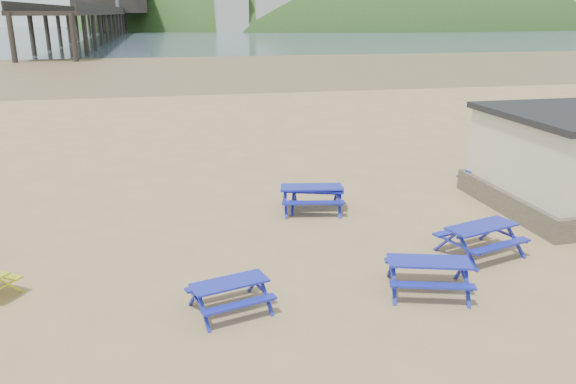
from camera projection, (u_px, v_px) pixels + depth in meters
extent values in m
plane|color=tan|center=(298.00, 243.00, 15.54)|extent=(400.00, 400.00, 0.00)
plane|color=brown|center=(191.00, 66.00, 66.70)|extent=(400.00, 400.00, 0.00)
plane|color=#445561|center=(171.00, 33.00, 173.68)|extent=(400.00, 400.00, 0.00)
cube|color=#1A2B9E|center=(312.00, 187.00, 17.81)|extent=(2.04, 1.07, 0.05)
cube|color=#1A2B9E|center=(310.00, 190.00, 18.52)|extent=(1.96, 0.59, 0.05)
cube|color=#1A2B9E|center=(313.00, 203.00, 17.29)|extent=(1.96, 0.59, 0.05)
cube|color=#1A2B9E|center=(317.00, 189.00, 17.91)|extent=(1.84, 1.18, 0.05)
cube|color=#1A2B9E|center=(318.00, 192.00, 18.53)|extent=(1.70, 0.77, 0.05)
cube|color=#1A2B9E|center=(316.00, 203.00, 17.45)|extent=(1.70, 0.77, 0.05)
cube|color=#1A2B9E|center=(489.00, 170.00, 20.08)|extent=(1.89, 1.23, 0.05)
cube|color=#1A2B9E|center=(475.00, 173.00, 20.64)|extent=(1.74, 0.82, 0.05)
cube|color=#1A2B9E|center=(502.00, 181.00, 19.69)|extent=(1.74, 0.82, 0.05)
cube|color=#1A2B9E|center=(230.00, 283.00, 11.80)|extent=(1.72, 1.02, 0.04)
cube|color=#1A2B9E|center=(221.00, 283.00, 12.33)|extent=(1.62, 0.63, 0.04)
cube|color=#1A2B9E|center=(240.00, 305.00, 11.42)|extent=(1.62, 0.63, 0.04)
cube|color=#1A2B9E|center=(429.00, 262.00, 12.59)|extent=(1.96, 1.21, 0.05)
cube|color=#1A2B9E|center=(424.00, 262.00, 13.26)|extent=(1.83, 0.77, 0.05)
cube|color=#1A2B9E|center=(433.00, 286.00, 12.10)|extent=(1.83, 0.77, 0.05)
cube|color=#1A2B9E|center=(482.00, 226.00, 14.55)|extent=(2.07, 1.26, 0.05)
cube|color=#1A2B9E|center=(463.00, 229.00, 15.18)|extent=(1.93, 0.79, 0.05)
cube|color=#1A2B9E|center=(500.00, 246.00, 14.10)|extent=(1.93, 0.79, 0.05)
cube|color=black|center=(110.00, 13.00, 172.83)|extent=(9.00, 220.00, 0.60)
cube|color=black|center=(112.00, 0.00, 181.85)|extent=(22.00, 30.00, 8.00)
ellipsoid|color=#2D4C1E|center=(375.00, 50.00, 250.92)|extent=(264.00, 144.00, 108.00)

